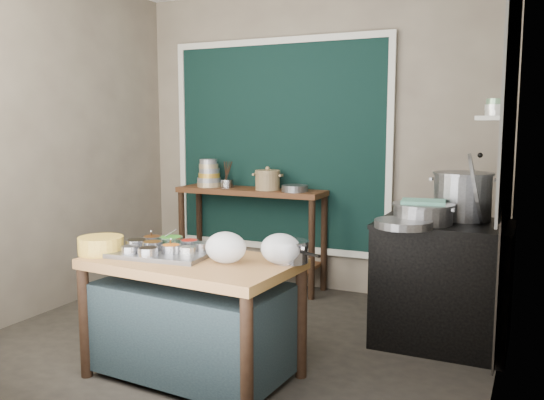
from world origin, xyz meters
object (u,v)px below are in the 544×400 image
at_px(yellow_basin, 101,245).
at_px(ceramic_crock, 268,181).
at_px(steamer, 423,213).
at_px(stove_block, 442,285).
at_px(stock_pot, 463,196).
at_px(saucepan, 290,251).
at_px(back_counter, 251,238).
at_px(prep_table, 193,319).
at_px(condiment_tray, 163,252).
at_px(utensil_cup, 227,184).

xyz_separation_m(yellow_basin, ceramic_crock, (0.19, 2.05, 0.23)).
height_order(ceramic_crock, steamer, ceramic_crock).
distance_m(stove_block, yellow_basin, 2.36).
bearing_deg(ceramic_crock, stock_pot, -16.02).
distance_m(saucepan, stock_pot, 1.50).
height_order(stock_pot, steamer, stock_pot).
height_order(back_counter, steamer, steamer).
bearing_deg(stove_block, steamer, -136.06).
relative_size(prep_table, steamer, 2.90).
relative_size(stove_block, stock_pot, 2.08).
distance_m(prep_table, saucepan, 0.74).
distance_m(condiment_tray, steamer, 1.77).
bearing_deg(back_counter, prep_table, -72.98).
bearing_deg(ceramic_crock, yellow_basin, -95.21).
height_order(prep_table, steamer, steamer).
xyz_separation_m(utensil_cup, steamer, (2.02, -0.84, -0.04)).
bearing_deg(steamer, condiment_tray, -142.37).
distance_m(back_counter, utensil_cup, 0.57).
xyz_separation_m(yellow_basin, steamer, (1.76, 1.23, 0.15)).
xyz_separation_m(yellow_basin, stock_pot, (1.98, 1.53, 0.24)).
height_order(saucepan, ceramic_crock, ceramic_crock).
distance_m(stove_block, steamer, 0.56).
bearing_deg(yellow_basin, utensil_cup, 96.96).
relative_size(back_counter, steamer, 3.37).
height_order(utensil_cup, steamer, utensil_cup).
bearing_deg(saucepan, back_counter, 148.16).
height_order(back_counter, stock_pot, stock_pot).
height_order(stove_block, saucepan, saucepan).
height_order(utensil_cup, stock_pot, stock_pot).
bearing_deg(ceramic_crock, saucepan, -60.77).
relative_size(stove_block, ceramic_crock, 3.66).
bearing_deg(saucepan, utensil_cup, 153.65).
relative_size(yellow_basin, ceramic_crock, 1.15).
relative_size(ceramic_crock, steamer, 0.57).
height_order(saucepan, stock_pot, stock_pot).
xyz_separation_m(prep_table, utensil_cup, (-0.85, 1.94, 0.61)).
bearing_deg(back_counter, stove_block, -21.02).
xyz_separation_m(back_counter, yellow_basin, (0.01, -2.08, 0.33)).
relative_size(saucepan, utensil_cup, 1.81).
relative_size(yellow_basin, saucepan, 1.19).
relative_size(back_counter, ceramic_crock, 5.90).
distance_m(utensil_cup, stock_pot, 2.30).
relative_size(saucepan, ceramic_crock, 0.96).
relative_size(back_counter, stove_block, 1.61).
relative_size(stove_block, yellow_basin, 3.20).
height_order(prep_table, back_counter, back_counter).
bearing_deg(saucepan, yellow_basin, -140.62).
distance_m(condiment_tray, saucepan, 0.81).
xyz_separation_m(back_counter, saucepan, (1.17, -1.78, 0.34)).
bearing_deg(prep_table, ceramic_crock, 105.94).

